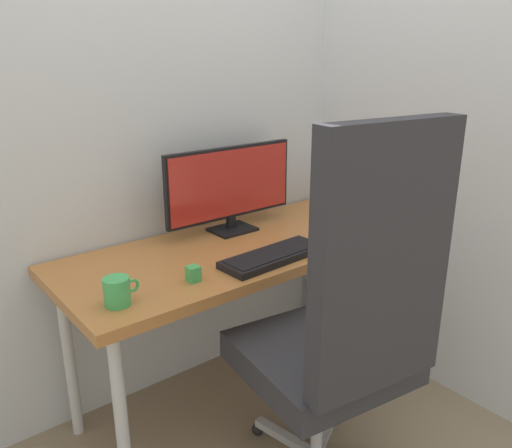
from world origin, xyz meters
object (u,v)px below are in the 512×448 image
(notebook, at_px, (365,224))
(desk_clamp_accessory, at_px, (193,274))
(pen_holder, at_px, (330,204))
(monitor, at_px, (231,185))
(keyboard, at_px, (273,256))
(coffee_mug, at_px, (117,291))
(mouse, at_px, (343,234))
(office_chair, at_px, (346,323))

(notebook, distance_m, desk_clamp_accessory, 0.93)
(pen_holder, height_order, notebook, pen_holder)
(monitor, xyz_separation_m, pen_holder, (0.52, -0.10, -0.16))
(keyboard, relative_size, notebook, 2.01)
(notebook, xyz_separation_m, coffee_mug, (-1.20, -0.02, 0.04))
(monitor, bearing_deg, coffee_mug, -153.20)
(keyboard, relative_size, mouse, 4.49)
(pen_holder, xyz_separation_m, notebook, (-0.01, -0.23, -0.04))
(mouse, relative_size, notebook, 0.45)
(desk_clamp_accessory, bearing_deg, coffee_mug, -179.78)
(office_chair, bearing_deg, coffee_mug, 139.70)
(mouse, distance_m, coffee_mug, 1.00)
(keyboard, bearing_deg, coffee_mug, 177.80)
(notebook, relative_size, coffee_mug, 1.86)
(keyboard, bearing_deg, monitor, 78.44)
(office_chair, relative_size, coffee_mug, 11.24)
(monitor, distance_m, keyboard, 0.42)
(office_chair, xyz_separation_m, coffee_mug, (-0.54, 0.46, 0.10))
(coffee_mug, bearing_deg, notebook, 0.98)
(office_chair, height_order, mouse, office_chair)
(office_chair, bearing_deg, notebook, 36.02)
(monitor, relative_size, mouse, 6.49)
(keyboard, height_order, desk_clamp_accessory, desk_clamp_accessory)
(monitor, xyz_separation_m, notebook, (0.51, -0.33, -0.20))
(mouse, xyz_separation_m, pen_holder, (0.21, 0.28, 0.03))
(pen_holder, bearing_deg, mouse, -127.11)
(notebook, bearing_deg, office_chair, -140.52)
(desk_clamp_accessory, bearing_deg, office_chair, -59.99)
(office_chair, xyz_separation_m, desk_clamp_accessory, (-0.27, 0.46, 0.08))
(monitor, xyz_separation_m, desk_clamp_accessory, (-0.41, -0.35, -0.18))
(keyboard, distance_m, coffee_mug, 0.62)
(mouse, bearing_deg, office_chair, -117.87)
(office_chair, distance_m, monitor, 0.86)
(office_chair, relative_size, monitor, 2.08)
(office_chair, height_order, desk_clamp_accessory, office_chair)
(keyboard, relative_size, coffee_mug, 3.74)
(office_chair, bearing_deg, monitor, 79.54)
(pen_holder, bearing_deg, coffee_mug, -168.23)
(mouse, bearing_deg, notebook, 32.53)
(monitor, bearing_deg, pen_holder, -10.37)
(keyboard, xyz_separation_m, coffee_mug, (-0.61, 0.02, 0.03))
(desk_clamp_accessory, bearing_deg, notebook, 1.20)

